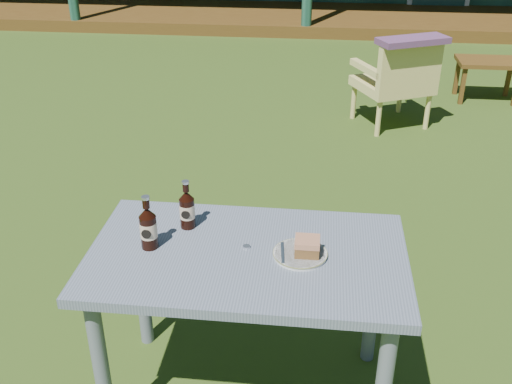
# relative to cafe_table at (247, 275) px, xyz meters

# --- Properties ---
(ground) EXTENTS (80.00, 80.00, 0.00)m
(ground) POSITION_rel_cafe_table_xyz_m (0.00, 1.60, -0.62)
(ground) COLOR #334916
(cafe_table) EXTENTS (1.20, 0.70, 0.72)m
(cafe_table) POSITION_rel_cafe_table_xyz_m (0.00, 0.00, 0.00)
(cafe_table) COLOR slate
(cafe_table) RESTS_ON ground
(plate) EXTENTS (0.20, 0.20, 0.01)m
(plate) POSITION_rel_cafe_table_xyz_m (0.20, 0.00, 0.11)
(plate) COLOR silver
(plate) RESTS_ON cafe_table
(cake_slice) EXTENTS (0.09, 0.09, 0.06)m
(cake_slice) POSITION_rel_cafe_table_xyz_m (0.22, 0.00, 0.15)
(cake_slice) COLOR brown
(cake_slice) RESTS_ON plate
(fork) EXTENTS (0.03, 0.14, 0.00)m
(fork) POSITION_rel_cafe_table_xyz_m (0.13, -0.01, 0.12)
(fork) COLOR silver
(fork) RESTS_ON plate
(cola_bottle_near) EXTENTS (0.06, 0.06, 0.21)m
(cola_bottle_near) POSITION_rel_cafe_table_xyz_m (-0.26, 0.16, 0.18)
(cola_bottle_near) COLOR black
(cola_bottle_near) RESTS_ON cafe_table
(cola_bottle_far) EXTENTS (0.07, 0.07, 0.22)m
(cola_bottle_far) POSITION_rel_cafe_table_xyz_m (-0.37, -0.00, 0.19)
(cola_bottle_far) COLOR black
(cola_bottle_far) RESTS_ON cafe_table
(bottle_cap) EXTENTS (0.03, 0.03, 0.01)m
(bottle_cap) POSITION_rel_cafe_table_xyz_m (-0.01, 0.03, 0.11)
(bottle_cap) COLOR silver
(bottle_cap) RESTS_ON cafe_table
(armchair_left) EXTENTS (0.75, 0.73, 0.77)m
(armchair_left) POSITION_rel_cafe_table_xyz_m (0.89, 3.20, -0.19)
(armchair_left) COLOR tan
(armchair_left) RESTS_ON ground
(floral_throw) EXTENTS (0.62, 0.46, 0.05)m
(floral_throw) POSITION_rel_cafe_table_xyz_m (0.96, 3.06, 0.18)
(floral_throw) COLOR #5A3558
(floral_throw) RESTS_ON armchair_left
(side_table) EXTENTS (0.60, 0.40, 0.40)m
(side_table) POSITION_rel_cafe_table_xyz_m (1.85, 4.02, -0.28)
(side_table) COLOR #4E3312
(side_table) RESTS_ON ground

